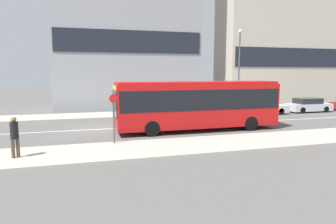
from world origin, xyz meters
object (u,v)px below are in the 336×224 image
Objects in this scene: parked_car_1 at (308,105)px; street_lamp at (239,62)px; bus_stop_sign at (114,114)px; pedestrian_near_stop at (14,134)px; parked_car_0 at (263,108)px; city_bus at (197,102)px.

street_lamp reaches higher than parked_car_1.
bus_stop_sign reaches higher than parked_car_1.
pedestrian_near_stop is (-24.10, -9.98, 0.54)m from parked_car_1.
parked_car_0 is at bearing 29.87° from bus_stop_sign.
parked_car_0 is 1.03× the size of parked_car_1.
bus_stop_sign is at bearing -151.59° from city_bus.
pedestrian_near_stop is at bearing -154.51° from city_bus.
parked_car_1 is (5.22, 0.18, 0.03)m from parked_car_0.
street_lamp is (13.07, 10.45, 3.10)m from bus_stop_sign.
parked_car_0 is 4.90m from street_lamp.
pedestrian_near_stop is 0.24× the size of street_lamp.
bus_stop_sign is at bearing -156.71° from parked_car_1.
parked_car_0 is at bearing -178.05° from parked_car_1.
city_bus is 6.45m from bus_stop_sign.
city_bus is 14.98m from parked_car_1.
street_lamp reaches higher than city_bus.
city_bus is at bearing 3.18° from pedestrian_near_stop.
parked_car_0 is 21.28m from pedestrian_near_stop.
pedestrian_near_stop is at bearing -145.64° from street_lamp.
street_lamp reaches higher than pedestrian_near_stop.
parked_car_1 is (13.82, 5.64, -1.23)m from city_bus.
street_lamp is (7.26, 7.64, 2.92)m from city_bus.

